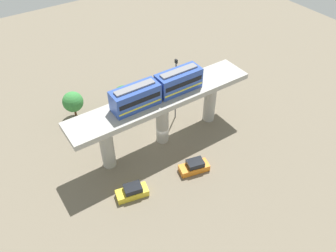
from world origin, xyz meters
TOP-DOWN VIEW (x-y plane):
  - ground_plane at (0.00, 0.00)m, footprint 120.00×120.00m
  - viaduct at (0.00, 0.00)m, footprint 5.20×28.00m
  - train at (0.00, -0.65)m, footprint 2.64×13.55m
  - parked_car_orange at (7.69, 0.35)m, footprint 2.75×4.51m
  - parked_car_yellow at (6.62, -9.06)m, footprint 2.69×4.50m
  - tree_near_viaduct at (-12.83, -8.98)m, footprint 3.38×3.38m
  - tree_mid_lot at (-9.77, -1.32)m, footprint 3.27×3.27m
  - signal_post at (-3.40, 4.76)m, footprint 0.44×0.28m

SIDE VIEW (x-z plane):
  - ground_plane at x=0.00m, z-range 0.00..0.00m
  - parked_car_orange at x=7.69m, z-range -0.14..1.62m
  - parked_car_yellow at x=6.62m, z-range -0.14..1.62m
  - tree_near_viaduct at x=-12.83m, z-range 0.69..5.49m
  - tree_mid_lot at x=-9.77m, z-range 0.76..5.57m
  - signal_post at x=-3.40m, z-range 0.53..11.58m
  - viaduct at x=0.00m, z-range 2.07..10.52m
  - train at x=0.00m, z-range 8.36..11.60m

